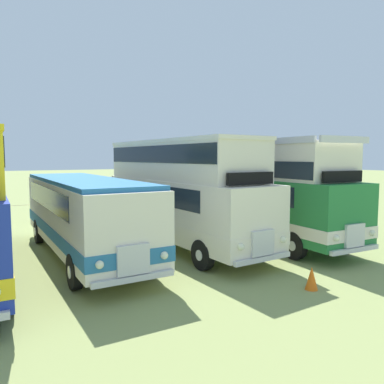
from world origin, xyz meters
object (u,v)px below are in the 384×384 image
object	(u,v)px
bus_fifth_in_row	(83,211)
bus_seventh_in_row	(253,187)
bus_sixth_in_row	(181,189)
cone_mid_row	(312,278)

from	to	relation	value
bus_fifth_in_row	bus_seventh_in_row	xyz separation A→B (m)	(8.00, -0.27, 0.61)
bus_sixth_in_row	cone_mid_row	size ratio (longest dim) A/B	14.72
bus_sixth_in_row	bus_seventh_in_row	xyz separation A→B (m)	(4.01, 0.16, -0.10)
bus_sixth_in_row	bus_seventh_in_row	bearing A→B (deg)	2.32
bus_sixth_in_row	bus_seventh_in_row	distance (m)	4.01
bus_sixth_in_row	cone_mid_row	bearing A→B (deg)	-83.38
bus_fifth_in_row	bus_seventh_in_row	distance (m)	8.02
bus_fifth_in_row	cone_mid_row	world-z (taller)	bus_fifth_in_row
bus_sixth_in_row	cone_mid_row	distance (m)	6.90
bus_fifth_in_row	cone_mid_row	distance (m)	8.54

